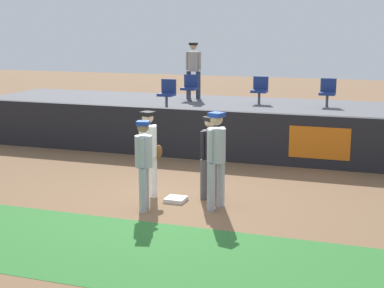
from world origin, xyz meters
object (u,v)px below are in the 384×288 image
Objects in this scene: seat_back_right at (328,91)px; seat_back_center at (260,89)px; seat_front_left at (167,92)px; player_fielder_home at (149,149)px; seat_back_left at (190,86)px; player_coach_visitor at (144,159)px; player_runner_visitor at (216,154)px; spectator_hooded at (193,66)px; first_base at (176,199)px; player_umpire at (210,152)px.

seat_back_center is at bearing 180.00° from seat_back_right.
player_fielder_home is at bearing -72.44° from seat_front_left.
player_coach_visitor is at bearing -76.98° from seat_back_left.
seat_back_right is at bearing -173.92° from player_runner_visitor.
player_fielder_home is at bearing 97.53° from spectator_hooded.
player_coach_visitor is 2.07× the size of seat_front_left.
player_fielder_home is 7.17m from seat_back_center.
player_runner_visitor is 1.03× the size of spectator_hooded.
seat_back_center is (0.48, 7.82, 0.59)m from player_coach_visitor.
first_base is 7.59m from seat_back_right.
seat_back_right reaches higher than player_fielder_home.
player_fielder_home is 0.99× the size of spectator_hooded.
player_umpire is (-0.33, 0.62, -0.11)m from player_runner_visitor.
player_coach_visitor is 6.34m from seat_front_left.
player_coach_visitor is 2.07× the size of seat_back_right.
player_runner_visitor reaches higher than player_fielder_home.
player_fielder_home is at bearing -95.49° from seat_back_center.
player_runner_visitor is 2.25× the size of seat_back_center.
player_runner_visitor is 2.25× the size of seat_front_left.
seat_back_right and seat_front_left have the same top height.
seat_back_right is at bearing 167.17° from spectator_hooded.
spectator_hooded reaches higher than seat_back_right.
player_fielder_home is 0.74m from player_coach_visitor.
player_umpire is at bearing 127.71° from player_fielder_home.
player_runner_visitor is (0.90, -0.18, 1.06)m from first_base.
player_runner_visitor reaches higher than player_coach_visitor.
seat_back_right reaches higher than first_base.
seat_back_left is at bearing -123.69° from player_umpire.
player_runner_visitor is 6.35m from seat_front_left.
spectator_hooded is (-1.70, 7.73, 1.15)m from player_fielder_home.
seat_back_left is 0.46× the size of spectator_hooded.
seat_front_left is (-3.17, 5.48, 0.50)m from player_runner_visitor.
first_base is 0.23× the size of player_umpire.
seat_front_left is (-2.26, 5.30, 1.56)m from first_base.
player_fielder_home is 7.31m from seat_back_left.
player_fielder_home is 1.25m from player_umpire.
player_coach_visitor is at bearing -117.83° from first_base.
spectator_hooded is (-2.29, 7.72, 2.15)m from first_base.
spectator_hooded is at bearing -150.93° from player_fielder_home.
seat_back_right is at bearing 22.13° from seat_front_left.
spectator_hooded reaches higher than seat_back_center.
player_umpire is 2.03× the size of seat_back_center.
player_umpire is at bearing 37.11° from first_base.
player_fielder_home is 1.50m from player_runner_visitor.
seat_back_center is 1.00× the size of seat_front_left.
seat_front_left is (-0.07, -1.80, -0.00)m from seat_back_left.
player_coach_visitor is 7.86m from seat_back_center.
seat_front_left reaches higher than player_umpire.
spectator_hooded reaches higher than player_coach_visitor.
spectator_hooded is (-0.02, 2.42, 0.60)m from seat_front_left.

